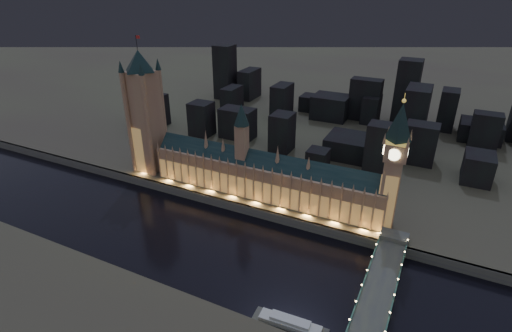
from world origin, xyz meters
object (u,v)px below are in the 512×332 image
at_px(westminster_bridge, 380,287).
at_px(river_boat, 290,323).
at_px(palace_of_westminster, 263,176).
at_px(victoria_tower, 145,107).
at_px(elizabeth_tower, 395,157).

distance_m(westminster_bridge, river_boat, 61.61).
bearing_deg(palace_of_westminster, river_boat, -57.91).
height_order(victoria_tower, river_boat, victoria_tower).
bearing_deg(elizabeth_tower, victoria_tower, 180.00).
relative_size(palace_of_westminster, river_boat, 4.63).
bearing_deg(westminster_bridge, victoria_tower, 164.01).
xyz_separation_m(palace_of_westminster, victoria_tower, (-117.74, 0.18, 42.95)).
bearing_deg(westminster_bridge, river_boat, -131.20).
distance_m(palace_of_westminster, river_boat, 133.85).
bearing_deg(elizabeth_tower, river_boat, -105.23).
xyz_separation_m(elizabeth_tower, river_boat, (-30.39, -111.60, -62.53)).
bearing_deg(victoria_tower, elizabeth_tower, -0.00).
xyz_separation_m(palace_of_westminster, westminster_bridge, (110.35, -65.19, -20.38)).
bearing_deg(victoria_tower, westminster_bridge, -15.99).
bearing_deg(westminster_bridge, palace_of_westminster, 149.43).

